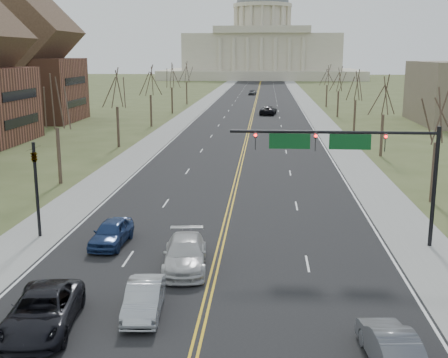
% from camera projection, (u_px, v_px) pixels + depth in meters
% --- Properties ---
extents(ground, '(600.00, 600.00, 0.00)m').
position_uv_depth(ground, '(194.00, 356.00, 21.38)').
color(ground, '#475229').
rests_on(ground, ground).
extents(road, '(20.00, 380.00, 0.01)m').
position_uv_depth(road, '(255.00, 104.00, 128.42)').
color(road, black).
rests_on(road, ground).
extents(cross_road, '(120.00, 14.00, 0.01)m').
position_uv_depth(cross_road, '(209.00, 291.00, 27.22)').
color(cross_road, black).
rests_on(cross_road, ground).
extents(sidewalk_left, '(4.00, 380.00, 0.03)m').
position_uv_depth(sidewalk_left, '(203.00, 104.00, 129.30)').
color(sidewalk_left, gray).
rests_on(sidewalk_left, ground).
extents(sidewalk_right, '(4.00, 380.00, 0.03)m').
position_uv_depth(sidewalk_right, '(308.00, 104.00, 127.53)').
color(sidewalk_right, gray).
rests_on(sidewalk_right, ground).
extents(center_line, '(0.42, 380.00, 0.01)m').
position_uv_depth(center_line, '(255.00, 104.00, 128.42)').
color(center_line, gold).
rests_on(center_line, road).
extents(edge_line_left, '(0.15, 380.00, 0.01)m').
position_uv_depth(edge_line_left, '(213.00, 104.00, 129.14)').
color(edge_line_left, silver).
rests_on(edge_line_left, road).
extents(edge_line_right, '(0.15, 380.00, 0.01)m').
position_uv_depth(edge_line_right, '(298.00, 104.00, 127.69)').
color(edge_line_right, silver).
rests_on(edge_line_right, road).
extents(capitol, '(90.00, 60.00, 50.00)m').
position_uv_depth(capitol, '(262.00, 47.00, 261.46)').
color(capitol, beige).
rests_on(capitol, ground).
extents(signal_mast, '(12.12, 0.44, 7.20)m').
position_uv_depth(signal_mast, '(349.00, 150.00, 32.71)').
color(signal_mast, black).
rests_on(signal_mast, ground).
extents(signal_left, '(0.32, 0.36, 6.00)m').
position_uv_depth(signal_left, '(36.00, 179.00, 34.55)').
color(signal_left, black).
rests_on(signal_left, ground).
extents(tree_r_0, '(3.74, 3.74, 8.50)m').
position_uv_depth(tree_r_0, '(438.00, 118.00, 42.16)').
color(tree_r_0, '#3D2D24').
rests_on(tree_r_0, ground).
extents(tree_l_0, '(3.96, 3.96, 9.00)m').
position_uv_depth(tree_l_0, '(56.00, 105.00, 48.25)').
color(tree_l_0, '#3D2D24').
rests_on(tree_l_0, ground).
extents(tree_r_1, '(3.74, 3.74, 8.50)m').
position_uv_depth(tree_r_1, '(384.00, 98.00, 61.62)').
color(tree_r_1, '#3D2D24').
rests_on(tree_r_1, ground).
extents(tree_l_1, '(3.96, 3.96, 9.00)m').
position_uv_depth(tree_l_1, '(117.00, 90.00, 67.71)').
color(tree_l_1, '#3D2D24').
rests_on(tree_l_1, ground).
extents(tree_r_2, '(3.74, 3.74, 8.50)m').
position_uv_depth(tree_r_2, '(356.00, 87.00, 81.09)').
color(tree_r_2, '#3D2D24').
rests_on(tree_r_2, ground).
extents(tree_l_2, '(3.96, 3.96, 9.00)m').
position_uv_depth(tree_l_2, '(150.00, 82.00, 87.18)').
color(tree_l_2, '#3D2D24').
rests_on(tree_l_2, ground).
extents(tree_r_3, '(3.74, 3.74, 8.50)m').
position_uv_depth(tree_r_3, '(339.00, 81.00, 100.55)').
color(tree_r_3, '#3D2D24').
rests_on(tree_r_3, ground).
extents(tree_l_3, '(3.96, 3.96, 9.00)m').
position_uv_depth(tree_l_3, '(172.00, 77.00, 106.64)').
color(tree_l_3, '#3D2D24').
rests_on(tree_l_3, ground).
extents(tree_r_4, '(3.74, 3.74, 8.50)m').
position_uv_depth(tree_r_4, '(327.00, 76.00, 120.01)').
color(tree_r_4, '#3D2D24').
rests_on(tree_r_4, ground).
extents(tree_l_4, '(3.96, 3.96, 9.00)m').
position_uv_depth(tree_l_4, '(186.00, 73.00, 126.10)').
color(tree_l_4, '#3D2D24').
rests_on(tree_l_4, ground).
extents(bldg_left_far, '(17.10, 14.28, 23.25)m').
position_uv_depth(bldg_left_far, '(25.00, 64.00, 94.10)').
color(bldg_left_far, brown).
rests_on(bldg_left_far, ground).
extents(car_nb_outer_lead, '(1.98, 4.56, 1.46)m').
position_uv_depth(car_nb_outer_lead, '(391.00, 346.00, 20.67)').
color(car_nb_outer_lead, '#54565C').
rests_on(car_nb_outer_lead, road).
extents(car_sb_inner_lead, '(1.85, 4.42, 1.42)m').
position_uv_depth(car_sb_inner_lead, '(144.00, 299.00, 24.67)').
color(car_sb_inner_lead, '#9EA1A5').
rests_on(car_sb_inner_lead, road).
extents(car_sb_outer_lead, '(3.36, 6.04, 1.60)m').
position_uv_depth(car_sb_outer_lead, '(42.00, 312.00, 23.25)').
color(car_sb_outer_lead, black).
rests_on(car_sb_outer_lead, road).
extents(car_sb_inner_second, '(2.78, 5.70, 1.60)m').
position_uv_depth(car_sb_inner_second, '(185.00, 254.00, 29.93)').
color(car_sb_inner_second, '#BEBEBE').
rests_on(car_sb_inner_second, road).
extents(car_sb_outer_second, '(2.04, 4.58, 1.53)m').
position_uv_depth(car_sb_outer_second, '(111.00, 233.00, 33.61)').
color(car_sb_outer_second, navy).
rests_on(car_sb_outer_second, road).
extents(car_far_nb, '(3.46, 6.21, 1.64)m').
position_uv_depth(car_far_nb, '(268.00, 110.00, 105.86)').
color(car_far_nb, black).
rests_on(car_far_nb, road).
extents(car_far_sb, '(2.32, 4.63, 1.51)m').
position_uv_depth(car_far_sb, '(252.00, 92.00, 156.46)').
color(car_far_sb, '#494B50').
rests_on(car_far_sb, road).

